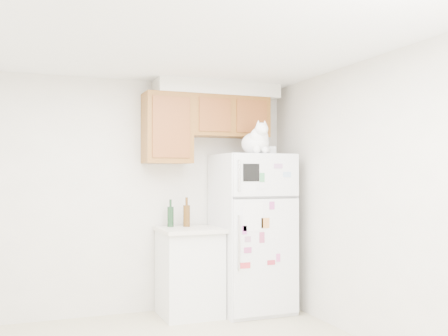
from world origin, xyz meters
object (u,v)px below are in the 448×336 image
refrigerator (252,232)px  storage_box_front (268,151)px  base_counter (189,271)px  bottle_green (171,213)px  storage_box_back (257,151)px  cat (257,141)px  bottle_amber (187,212)px

refrigerator → storage_box_front: storage_box_front is taller
base_counter → bottle_green: (-0.16, 0.17, 0.60)m
storage_box_back → bottle_green: 1.18m
cat → bottle_amber: 1.07m
bottle_green → bottle_amber: bottle_amber is taller
refrigerator → bottle_amber: 0.75m
base_counter → cat: cat is taller
base_counter → bottle_green: size_ratio=3.13×
refrigerator → cat: cat is taller
storage_box_front → bottle_amber: (-0.85, 0.25, -0.67)m
cat → bottle_amber: cat is taller
cat → storage_box_front: cat is taller
refrigerator → base_counter: refrigerator is taller
storage_box_back → storage_box_front: bearing=-76.9°
storage_box_back → bottle_green: size_ratio=0.61×
refrigerator → bottle_green: (-0.85, 0.25, 0.22)m
storage_box_back → bottle_green: bearing=159.4°
bottle_green → refrigerator: bearing=-16.2°
bottle_green → cat: bearing=-29.7°
refrigerator → bottle_green: 0.91m
refrigerator → bottle_amber: (-0.68, 0.20, 0.23)m
cat → bottle_amber: size_ratio=1.56×
refrigerator → cat: bearing=-101.4°
refrigerator → storage_box_front: bearing=-15.7°
cat → base_counter: bearing=156.1°
base_counter → storage_box_back: (0.79, 0.02, 1.29)m
storage_box_back → storage_box_front: storage_box_back is taller
storage_box_back → storage_box_front: (0.07, -0.15, -0.01)m
bottle_green → bottle_amber: bearing=-14.1°
refrigerator → bottle_green: refrigerator is taller
refrigerator → bottle_amber: refrigerator is taller
refrigerator → storage_box_front: 0.91m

